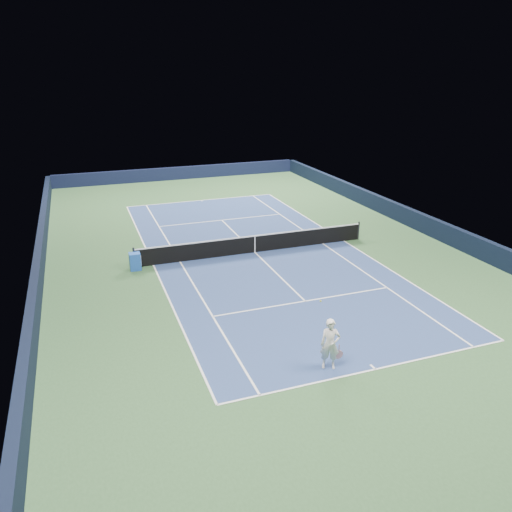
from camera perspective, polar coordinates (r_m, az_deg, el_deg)
name	(u,v)px	position (r m, az deg, el deg)	size (l,w,h in m)	color
ground	(255,252)	(27.08, -0.14, 0.42)	(40.00, 40.00, 0.00)	#2D512C
wall_far	(179,173)	(45.41, -8.76, 9.34)	(22.00, 0.35, 1.10)	#111633
wall_right	(422,223)	(32.04, 18.44, 3.64)	(0.35, 40.00, 1.10)	black
wall_left	(38,269)	(25.58, -23.60, -1.36)	(0.35, 40.00, 1.10)	black
court_surface	(255,252)	(27.08, -0.14, 0.43)	(10.97, 23.77, 0.01)	navy
baseline_far	(201,200)	(37.97, -6.26, 6.35)	(10.97, 0.08, 0.00)	white
baseline_near	(375,369)	(17.53, 13.48, -12.48)	(10.97, 0.08, 0.00)	white
sideline_doubles_right	(344,241)	(29.28, 10.02, 1.71)	(0.08, 23.77, 0.00)	white
sideline_doubles_left	(153,265)	(25.87, -11.65, -1.02)	(0.08, 23.77, 0.00)	white
sideline_singles_right	(323,244)	(28.65, 7.63, 1.42)	(0.08, 23.77, 0.00)	white
sideline_singles_left	(180,262)	(26.07, -8.68, -0.65)	(0.08, 23.77, 0.00)	white
service_line_far	(222,220)	(32.86, -3.93, 4.11)	(8.23, 0.08, 0.00)	white
service_line_near	(305,301)	(21.65, 5.64, -5.15)	(8.23, 0.08, 0.00)	white
center_service_line	(255,252)	(27.08, -0.14, 0.44)	(0.08, 12.80, 0.00)	white
center_mark_far	(202,201)	(37.83, -6.21, 6.30)	(0.08, 0.30, 0.00)	white
center_mark_near	(373,367)	(17.63, 13.21, -12.24)	(0.08, 0.30, 0.00)	white
tennis_net	(255,244)	(26.91, -0.14, 1.43)	(12.90, 0.10, 1.07)	black
sponsor_cube	(135,261)	(25.35, -13.64, -0.61)	(0.59, 0.49, 0.88)	blue
tennis_player	(330,344)	(16.88, 8.47, -9.94)	(0.86, 1.36, 2.03)	white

